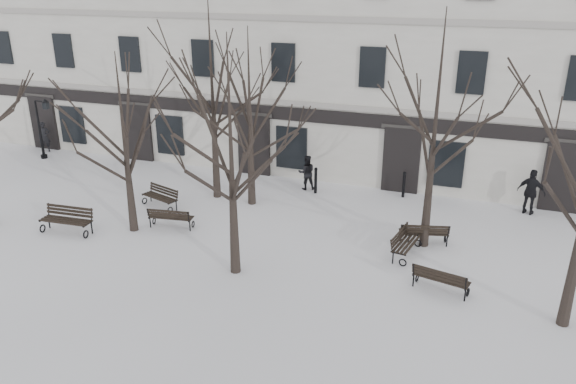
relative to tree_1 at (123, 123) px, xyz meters
The scene contains 19 objects.
ground 6.74m from the tree_1, ahead, with size 100.00×100.00×0.00m, color white.
building 13.64m from the tree_1, 67.06° to the left, with size 40.40×10.20×11.40m.
tree_1 is the anchor object (origin of this frame).
tree_2 5.25m from the tree_1, 17.73° to the right, with size 5.30×5.30×7.58m.
tree_4 4.54m from the tree_1, 71.02° to the left, with size 5.93×5.93×8.47m.
tree_5 5.07m from the tree_1, 51.27° to the left, with size 5.08×5.08×7.25m.
tree_6 10.83m from the tree_1, 13.04° to the left, with size 5.71×5.71×8.16m.
bench_0 4.35m from the tree_1, 155.26° to the right, with size 2.01×0.86×0.99m.
bench_1 3.95m from the tree_1, 26.21° to the left, with size 1.75×0.86×0.85m.
bench_2 11.97m from the tree_1, ahead, with size 1.77×0.96×0.85m.
bench_3 4.37m from the tree_1, 95.98° to the left, with size 1.79×1.11×0.86m.
bench_4 11.38m from the tree_1, 13.33° to the left, with size 1.80×1.04×0.86m.
bench_5 10.71m from the tree_1, ahead, with size 0.91×1.80×0.87m.
lamp_post 11.36m from the tree_1, 147.60° to the left, with size 1.00×0.37×3.20m.
bollard_a 8.78m from the tree_1, 48.40° to the left, with size 0.15×0.15×1.19m.
bollard_b 11.89m from the tree_1, 37.05° to the left, with size 0.15×0.15×1.16m.
pedestrian_a 13.12m from the tree_1, 146.12° to the left, with size 0.61×0.40×1.66m, color black.
pedestrian_b 8.98m from the tree_1, 52.84° to the left, with size 0.77×0.60×1.58m, color black.
pedestrian_c 16.19m from the tree_1, 25.51° to the left, with size 1.10×0.46×1.88m, color black.
Camera 1 is at (6.78, -15.72, 9.09)m, focal length 35.00 mm.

